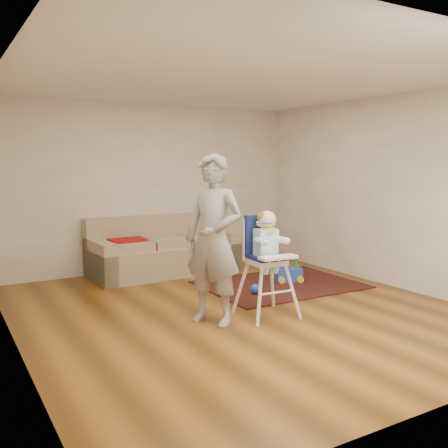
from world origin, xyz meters
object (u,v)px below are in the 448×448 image
sofa (165,245)px  high_chair (266,265)px  side_table (118,260)px  toy_ball (255,289)px  adult (213,240)px  ride_on_toy (289,268)px

sofa → high_chair: bearing=-90.4°
sofa → side_table: size_ratio=4.82×
sofa → toy_ball: (0.51, -1.82, -0.37)m
high_chair → adult: adult is taller
ride_on_toy → high_chair: 1.72m
ride_on_toy → toy_ball: 0.90m
toy_ball → high_chair: size_ratio=0.11×
toy_ball → ride_on_toy: bearing=23.1°
side_table → adult: 2.84m
side_table → high_chair: 2.98m
side_table → ride_on_toy: size_ratio=1.21×
toy_ball → adult: (-1.04, -0.72, 0.84)m
toy_ball → side_table: bearing=120.6°
high_chair → adult: bearing=175.1°
sofa → toy_ball: size_ratio=17.97×
ride_on_toy → high_chair: bearing=-115.8°
ride_on_toy → side_table: bearing=160.8°
ride_on_toy → toy_ball: ride_on_toy is taller
side_table → high_chair: bearing=-74.1°
sofa → ride_on_toy: sofa is taller
toy_ball → high_chair: bearing=-116.0°
side_table → toy_ball: side_table is taller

